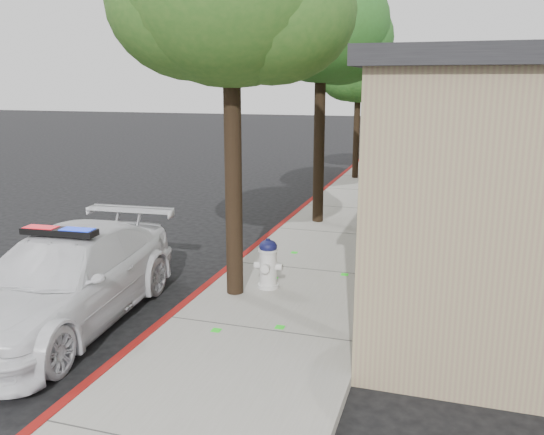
{
  "coord_description": "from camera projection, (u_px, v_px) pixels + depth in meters",
  "views": [
    {
      "loc": [
        4.2,
        -7.59,
        3.82
      ],
      "look_at": [
        0.9,
        2.93,
        1.19
      ],
      "focal_mm": 37.35,
      "sensor_mm": 36.0,
      "label": 1
    }
  ],
  "objects": [
    {
      "name": "street_tree_mid",
      "position": [
        322.0,
        30.0,
        14.29
      ],
      "size": [
        3.53,
        3.5,
        6.58
      ],
      "rotation": [
        0.0,
        0.0,
        0.13
      ],
      "color": "black",
      "rests_on": "sidewalk"
    },
    {
      "name": "fire_hydrant",
      "position": [
        268.0,
        263.0,
        10.29
      ],
      "size": [
        0.53,
        0.46,
        0.93
      ],
      "rotation": [
        0.0,
        0.0,
        0.07
      ],
      "color": "silver",
      "rests_on": "sidewalk"
    },
    {
      "name": "ground",
      "position": [
        165.0,
        325.0,
        9.16
      ],
      "size": [
        120.0,
        120.0,
        0.0
      ],
      "primitive_type": "plane",
      "color": "black",
      "rests_on": "ground"
    },
    {
      "name": "police_car",
      "position": [
        64.0,
        280.0,
        9.06
      ],
      "size": [
        2.45,
        5.24,
        1.6
      ],
      "rotation": [
        0.0,
        0.0,
        0.07
      ],
      "color": "white",
      "rests_on": "ground"
    },
    {
      "name": "sidewalk",
      "position": [
        306.0,
        272.0,
        11.46
      ],
      "size": [
        3.2,
        60.0,
        0.15
      ],
      "primitive_type": "cube",
      "color": "gray",
      "rests_on": "ground"
    },
    {
      "name": "street_tree_far",
      "position": [
        359.0,
        74.0,
        21.5
      ],
      "size": [
        3.02,
        2.8,
        5.29
      ],
      "rotation": [
        0.0,
        0.0,
        -0.22
      ],
      "color": "black",
      "rests_on": "sidewalk"
    },
    {
      "name": "red_curb",
      "position": [
        235.0,
        265.0,
        11.9
      ],
      "size": [
        0.14,
        60.0,
        0.16
      ],
      "primitive_type": "cube",
      "color": "maroon",
      "rests_on": "ground"
    }
  ]
}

